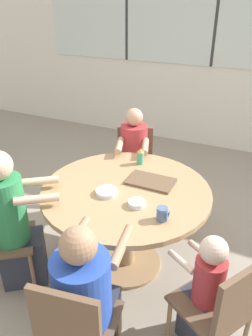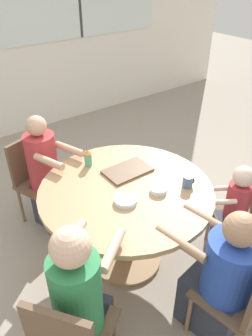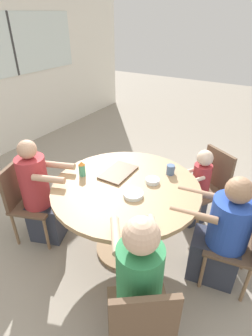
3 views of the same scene
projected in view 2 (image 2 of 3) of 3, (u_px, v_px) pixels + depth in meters
ground_plane at (126, 258)px, 2.86m from camera, size 16.00×16.00×0.00m
dining_table at (126, 205)px, 2.53m from camera, size 1.31×1.31×0.77m
chair_for_man_blue_shirt at (246, 295)px, 1.98m from camera, size 0.46×0.46×0.85m
chair_for_man_teal_shirt at (35, 174)px, 3.06m from camera, size 0.51×0.51×0.85m
chair_for_toddler at (252, 208)px, 2.66m from camera, size 0.55×0.55×0.85m
person_woman_green_shirt at (81, 307)px, 1.88m from camera, size 0.57×0.52×1.16m
person_man_blue_shirt at (221, 282)px, 2.10m from camera, size 0.42×0.65×1.06m
person_man_teal_shirt at (47, 178)px, 2.98m from camera, size 0.42×0.55×1.12m
person_toddler at (232, 215)px, 2.68m from camera, size 0.39×0.34×0.90m
food_tray_dark at (127, 171)px, 2.61m from camera, size 0.37×0.23×0.02m
coffee_mug at (188, 181)px, 2.43m from camera, size 0.08×0.08×0.09m
sippy_cup at (88, 158)px, 2.66m from camera, size 0.06×0.06×0.15m
bowl_white_shallow at (159, 190)px, 2.39m from camera, size 0.12×0.12×0.04m
bowl_cereal at (126, 200)px, 2.29m from camera, size 0.17×0.17×0.03m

